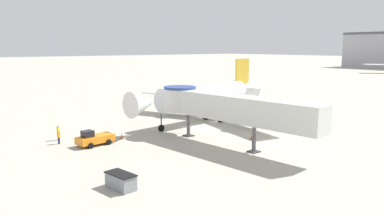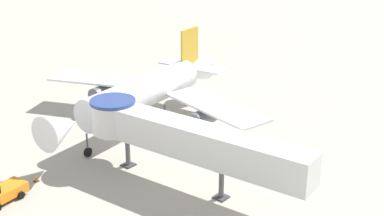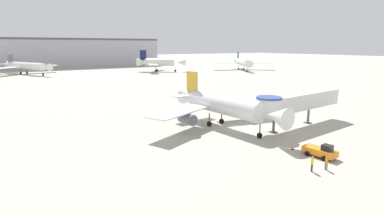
{
  "view_description": "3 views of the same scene",
  "coord_description": "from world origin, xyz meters",
  "px_view_note": "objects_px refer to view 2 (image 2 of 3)",
  "views": [
    {
      "loc": [
        39.41,
        -32.58,
        11.04
      ],
      "look_at": [
        0.25,
        -1.25,
        2.82
      ],
      "focal_mm": 35.0,
      "sensor_mm": 36.0,
      "label": 1
    },
    {
      "loc": [
        36.38,
        -34.07,
        22.72
      ],
      "look_at": [
        3.63,
        4.49,
        3.06
      ],
      "focal_mm": 50.0,
      "sensor_mm": 36.0,
      "label": 2
    },
    {
      "loc": [
        -32.95,
        -37.86,
        14.09
      ],
      "look_at": [
        -6.59,
        4.83,
        3.59
      ],
      "focal_mm": 28.0,
      "sensor_mm": 36.0,
      "label": 3
    }
  ],
  "objects_px": {
    "traffic_cone_near_nose": "(36,178)",
    "traffic_cone_starboard_wing": "(213,162)",
    "main_airplane": "(145,93)",
    "pushback_tug_orange": "(0,193)",
    "jet_bridge": "(178,136)"
  },
  "relations": [
    {
      "from": "pushback_tug_orange",
      "to": "main_airplane",
      "type": "bearing_deg",
      "value": 89.41
    },
    {
      "from": "main_airplane",
      "to": "traffic_cone_near_nose",
      "type": "bearing_deg",
      "value": -91.03
    },
    {
      "from": "main_airplane",
      "to": "pushback_tug_orange",
      "type": "bearing_deg",
      "value": -89.87
    },
    {
      "from": "traffic_cone_starboard_wing",
      "to": "traffic_cone_near_nose",
      "type": "distance_m",
      "value": 15.75
    },
    {
      "from": "pushback_tug_orange",
      "to": "traffic_cone_starboard_wing",
      "type": "xyz_separation_m",
      "value": [
        9.11,
        16.13,
        -0.46
      ]
    },
    {
      "from": "traffic_cone_starboard_wing",
      "to": "pushback_tug_orange",
      "type": "bearing_deg",
      "value": -119.44
    },
    {
      "from": "pushback_tug_orange",
      "to": "jet_bridge",
      "type": "bearing_deg",
      "value": 46.01
    },
    {
      "from": "main_airplane",
      "to": "traffic_cone_starboard_wing",
      "type": "bearing_deg",
      "value": -18.33
    },
    {
      "from": "traffic_cone_starboard_wing",
      "to": "main_airplane",
      "type": "bearing_deg",
      "value": 167.68
    },
    {
      "from": "main_airplane",
      "to": "traffic_cone_near_nose",
      "type": "xyz_separation_m",
      "value": [
        1.28,
        -14.73,
        -3.56
      ]
    },
    {
      "from": "main_airplane",
      "to": "pushback_tug_orange",
      "type": "height_order",
      "value": "main_airplane"
    },
    {
      "from": "pushback_tug_orange",
      "to": "traffic_cone_starboard_wing",
      "type": "height_order",
      "value": "pushback_tug_orange"
    },
    {
      "from": "jet_bridge",
      "to": "traffic_cone_near_nose",
      "type": "height_order",
      "value": "jet_bridge"
    },
    {
      "from": "main_airplane",
      "to": "pushback_tug_orange",
      "type": "xyz_separation_m",
      "value": [
        2.0,
        -18.56,
        -3.12
      ]
    },
    {
      "from": "traffic_cone_near_nose",
      "to": "traffic_cone_starboard_wing",
      "type": "bearing_deg",
      "value": 51.42
    }
  ]
}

